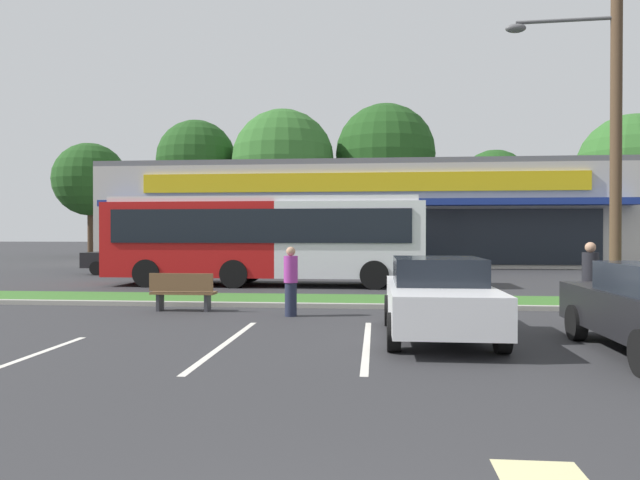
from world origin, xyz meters
TOP-DOWN VIEW (x-y plane):
  - grass_median at (0.00, 14.00)m, footprint 56.00×2.20m
  - curb_lip at (0.00, 12.78)m, footprint 56.00×0.24m
  - parking_stripe_0 at (-5.15, 5.64)m, footprint 0.12×4.80m
  - parking_stripe_1 at (-2.36, 7.70)m, footprint 0.12×4.80m
  - parking_stripe_2 at (0.11, 7.93)m, footprint 0.12×4.80m
  - storefront_building at (-0.61, 35.73)m, footprint 30.55×12.79m
  - tree_far_left at (-23.16, 44.24)m, footprint 5.97×5.97m
  - tree_left at (-14.18, 44.20)m, footprint 6.38×6.38m
  - tree_mid_left at (-6.96, 43.32)m, footprint 7.95×7.95m
  - tree_mid at (1.02, 45.51)m, footprint 8.01×8.01m
  - tree_mid_right at (9.78, 46.27)m, footprint 5.72×5.72m
  - tree_right at (18.99, 42.84)m, footprint 7.81×7.81m
  - utility_pole at (6.54, 14.10)m, footprint 3.03×2.40m
  - city_bus at (-3.81, 19.09)m, footprint 11.64×2.74m
  - bus_stop_bench at (-4.50, 11.79)m, footprint 1.60×0.45m
  - car_0 at (1.43, 8.69)m, footprint 1.96×4.40m
  - car_2 at (-11.08, 24.39)m, footprint 4.28×2.00m
  - car_3 at (-3.74, 25.02)m, footprint 4.12×1.89m
  - pedestrian_near_bench at (-1.70, 11.19)m, footprint 0.33×0.33m
  - pedestrian_mid at (4.99, 11.11)m, footprint 0.35×0.35m

SIDE VIEW (x-z plane):
  - parking_stripe_0 at x=-5.15m, z-range 0.00..0.01m
  - parking_stripe_1 at x=-2.36m, z-range 0.00..0.01m
  - parking_stripe_2 at x=0.11m, z-range 0.00..0.01m
  - grass_median at x=0.00m, z-range 0.00..0.12m
  - curb_lip at x=0.00m, z-range 0.00..0.12m
  - bus_stop_bench at x=-4.50m, z-range 0.03..0.98m
  - car_2 at x=-11.08m, z-range 0.03..1.48m
  - car_0 at x=1.43m, z-range 0.02..1.50m
  - car_3 at x=-3.74m, z-range 0.03..1.52m
  - pedestrian_near_bench at x=-1.70m, z-range 0.00..1.63m
  - pedestrian_mid at x=4.99m, z-range 0.00..1.75m
  - city_bus at x=-3.81m, z-range 0.14..3.39m
  - storefront_building at x=-0.61m, z-range 0.00..6.06m
  - utility_pole at x=6.54m, z-range 0.35..11.05m
  - tree_mid_right at x=9.78m, z-range 1.43..10.05m
  - tree_far_left at x=-23.16m, z-range 1.66..10.98m
  - tree_right at x=18.99m, z-range 1.40..12.02m
  - tree_mid_left at x=-6.96m, z-range 1.80..13.37m
  - tree_left at x=-14.18m, z-range 2.30..13.33m
  - tree_mid at x=1.02m, z-range 2.14..14.45m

